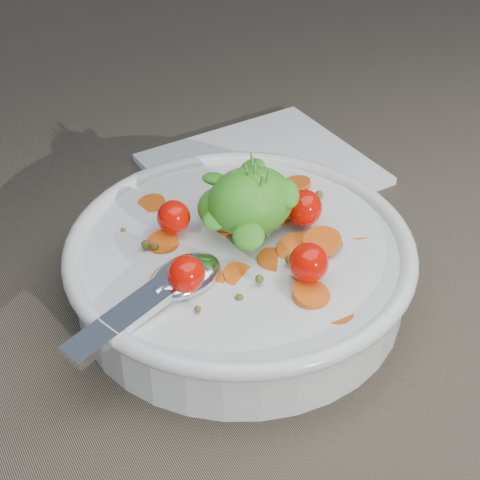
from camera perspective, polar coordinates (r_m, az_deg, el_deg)
ground at (r=0.53m, az=4.29°, el=-5.07°), size 6.00×6.00×0.00m
bowl at (r=0.52m, az=0.00°, el=-1.88°), size 0.26×0.24×0.10m
napkin at (r=0.67m, az=1.67°, el=5.53°), size 0.19×0.17×0.01m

